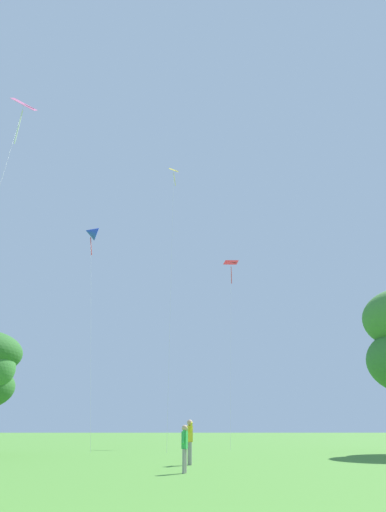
{
  "coord_description": "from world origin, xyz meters",
  "views": [
    {
      "loc": [
        -1.2,
        -2.55,
        1.41
      ],
      "look_at": [
        -0.77,
        31.18,
        16.36
      ],
      "focal_mm": 27.51,
      "sensor_mm": 36.0,
      "label": 1
    }
  ],
  "objects": [
    {
      "name": "kite_blue_delta",
      "position": [
        -11.39,
        34.03,
        20.25
      ],
      "size": [
        4.73,
        8.53,
        21.11
      ],
      "color": "blue",
      "rests_on": "ground_plane"
    },
    {
      "name": "kite_pink_low",
      "position": [
        -14.15,
        20.78,
        23.48
      ],
      "size": [
        3.89,
        7.86,
        25.51
      ],
      "color": "pink",
      "rests_on": "ground_plane"
    },
    {
      "name": "kite_red_high",
      "position": [
        3.72,
        39.34,
        18.3
      ],
      "size": [
        2.78,
        10.85,
        19.91
      ],
      "color": "red",
      "rests_on": "ground_plane"
    },
    {
      "name": "kite_yellow_diamond",
      "position": [
        -2.77,
        31.25,
        23.93
      ],
      "size": [
        1.06,
        6.21,
        26.95
      ],
      "color": "yellow",
      "rests_on": "ground_plane"
    },
    {
      "name": "person_with_spool",
      "position": [
        -1.1,
        16.57,
        1.09
      ],
      "size": [
        0.29,
        0.58,
        1.81
      ],
      "color": "gray",
      "rests_on": "ground_plane"
    },
    {
      "name": "person_far_back",
      "position": [
        -1.3,
        13.07,
        0.94
      ],
      "size": [
        0.25,
        0.49,
        1.56
      ],
      "color": "gray",
      "rests_on": "ground_plane"
    }
  ]
}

